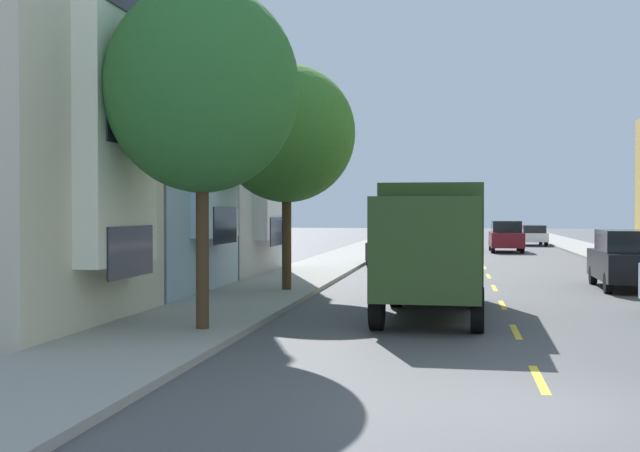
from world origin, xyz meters
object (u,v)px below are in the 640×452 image
at_px(parked_wagon_white, 532,235).
at_px(street_tree_second, 287,134).
at_px(street_tree_nearest, 202,88).
at_px(parked_suv_black, 628,259).
at_px(parked_pickup_charcoal, 391,248).
at_px(parked_suv_navy, 410,234).
at_px(moving_burgundy_sedan, 506,236).
at_px(delivery_box_truck, 434,240).
at_px(parked_sedan_teal, 414,234).

bearing_deg(parked_wagon_white, street_tree_second, -105.87).
bearing_deg(street_tree_nearest, parked_suv_black, 47.97).
bearing_deg(parked_pickup_charcoal, street_tree_nearest, -95.36).
distance_m(parked_pickup_charcoal, parked_suv_navy, 16.09).
bearing_deg(parked_wagon_white, moving_burgundy_sedan, -103.75).
xyz_separation_m(delivery_box_truck, parked_pickup_charcoal, (-2.49, 18.23, -1.02)).
relative_size(parked_sedan_teal, parked_suv_black, 0.94).
height_order(parked_pickup_charcoal, moving_burgundy_sedan, moving_burgundy_sedan).
distance_m(street_tree_second, parked_suv_navy, 30.44).
relative_size(street_tree_second, parked_sedan_teal, 1.53).
bearing_deg(moving_burgundy_sedan, parked_suv_black, -84.12).
height_order(street_tree_nearest, parked_suv_navy, street_tree_nearest).
bearing_deg(moving_burgundy_sedan, parked_sedan_teal, 116.70).
height_order(parked_pickup_charcoal, parked_wagon_white, parked_pickup_charcoal).
height_order(parked_pickup_charcoal, parked_suv_navy, parked_suv_navy).
relative_size(delivery_box_truck, moving_burgundy_sedan, 1.58).
distance_m(street_tree_nearest, moving_burgundy_sedan, 37.11).
distance_m(parked_pickup_charcoal, parked_suv_black, 13.72).
relative_size(delivery_box_truck, parked_suv_black, 1.57).
relative_size(parked_sedan_teal, parked_suv_navy, 0.94).
relative_size(parked_wagon_white, parked_suv_black, 0.98).
bearing_deg(delivery_box_truck, street_tree_nearest, -136.71).
bearing_deg(delivery_box_truck, parked_sedan_teal, 93.47).
relative_size(parked_sedan_teal, parked_wagon_white, 0.96).
bearing_deg(street_tree_nearest, delivery_box_truck, 43.29).
height_order(street_tree_nearest, parked_sedan_teal, street_tree_nearest).
xyz_separation_m(delivery_box_truck, parked_suv_black, (6.08, 7.52, -0.86)).
relative_size(street_tree_nearest, parked_sedan_teal, 1.57).
relative_size(street_tree_nearest, street_tree_second, 1.02).
distance_m(parked_sedan_teal, parked_suv_black, 37.60).
height_order(delivery_box_truck, parked_suv_navy, delivery_box_truck).
height_order(street_tree_nearest, moving_burgundy_sedan, street_tree_nearest).
relative_size(street_tree_second, delivery_box_truck, 0.91).
height_order(street_tree_nearest, street_tree_second, street_tree_nearest).
relative_size(parked_wagon_white, moving_burgundy_sedan, 0.99).
bearing_deg(parked_pickup_charcoal, street_tree_second, -98.59).
relative_size(street_tree_nearest, parked_suv_navy, 1.48).
height_order(street_tree_second, moving_burgundy_sedan, street_tree_second).
xyz_separation_m(parked_suv_black, moving_burgundy_sedan, (-2.48, 24.10, 0.00)).
xyz_separation_m(street_tree_second, parked_wagon_white, (10.68, 37.56, -4.13)).
xyz_separation_m(street_tree_nearest, parked_suv_black, (10.68, 11.85, -4.09)).
bearing_deg(moving_burgundy_sedan, street_tree_second, -106.65).
bearing_deg(parked_pickup_charcoal, moving_burgundy_sedan, 65.58).
distance_m(street_tree_second, parked_wagon_white, 39.27).
height_order(delivery_box_truck, parked_suv_black, delivery_box_truck).
height_order(parked_suv_black, moving_burgundy_sedan, same).
height_order(delivery_box_truck, parked_wagon_white, delivery_box_truck).
bearing_deg(parked_sedan_teal, moving_burgundy_sedan, -63.30).
bearing_deg(parked_pickup_charcoal, delivery_box_truck, -82.23).
xyz_separation_m(street_tree_second, moving_burgundy_sedan, (8.20, 27.42, -3.95)).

